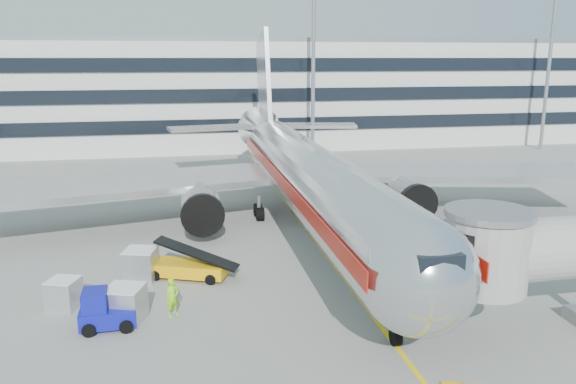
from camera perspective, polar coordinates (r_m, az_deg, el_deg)
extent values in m
plane|color=gray|center=(34.05, 5.84, -8.85)|extent=(180.00, 180.00, 0.00)
cube|color=yellow|center=(43.14, 2.01, -3.92)|extent=(0.25, 70.00, 0.01)
cylinder|color=silver|center=(40.18, 2.70, 0.96)|extent=(5.00, 36.00, 5.00)
sphere|color=silver|center=(23.81, 13.08, -8.31)|extent=(5.00, 5.00, 5.00)
cone|color=silver|center=(62.34, -2.31, 6.00)|extent=(5.00, 10.00, 5.00)
cube|color=black|center=(22.15, 14.80, -6.97)|extent=(1.80, 1.20, 0.90)
cube|color=#B7B7BC|center=(49.90, 15.83, 1.99)|extent=(24.95, 12.07, 0.50)
cube|color=#B7B7BC|center=(44.77, -15.44, 0.74)|extent=(24.95, 12.07, 0.50)
cylinder|color=#99999E|center=(44.98, 12.02, -0.58)|extent=(3.00, 4.20, 3.00)
cylinder|color=#99999E|center=(41.52, -8.79, -1.61)|extent=(3.00, 4.20, 3.00)
cylinder|color=black|center=(43.21, 13.04, -1.21)|extent=(3.10, 0.50, 3.10)
cylinder|color=black|center=(39.60, -8.66, -2.35)|extent=(3.10, 0.50, 3.10)
cube|color=#B7B7BC|center=(62.42, -2.42, 10.06)|extent=(0.45, 9.39, 13.72)
cube|color=#B7B7BC|center=(64.29, 2.43, 6.76)|extent=(10.41, 4.94, 0.35)
cube|color=#B7B7BC|center=(62.67, -7.46, 6.49)|extent=(10.41, 4.94, 0.35)
cylinder|color=gray|center=(26.82, 10.93, -13.35)|extent=(0.24, 0.24, 1.80)
cylinder|color=black|center=(27.03, 10.89, -14.20)|extent=(0.35, 0.90, 0.90)
cylinder|color=gray|center=(47.37, 4.71, -1.12)|extent=(0.30, 0.30, 2.00)
cylinder|color=gray|center=(46.09, -2.98, -1.50)|extent=(0.30, 0.30, 2.00)
cube|color=#B1180C|center=(40.78, 6.15, 1.51)|extent=(0.06, 38.00, 0.90)
cube|color=#B1180C|center=(39.61, -0.84, 1.23)|extent=(0.06, 38.00, 0.90)
cylinder|color=#A8A8A3|center=(27.34, 19.49, -5.87)|extent=(3.80, 3.80, 3.40)
cylinder|color=gray|center=(26.79, 19.80, -2.03)|extent=(4.00, 4.00, 0.30)
cube|color=black|center=(26.72, 17.06, -6.13)|extent=(1.40, 2.60, 2.60)
cube|color=silver|center=(88.76, -5.02, 9.93)|extent=(150.00, 24.00, 15.00)
cube|color=black|center=(77.09, -4.00, 6.81)|extent=(150.00, 0.30, 1.80)
cube|color=black|center=(76.73, -4.05, 9.78)|extent=(150.00, 0.30, 1.80)
cube|color=black|center=(76.58, -4.10, 12.77)|extent=(150.00, 0.30, 1.80)
cube|color=gray|center=(88.63, -5.13, 14.97)|extent=(150.00, 24.00, 0.60)
cylinder|color=gray|center=(74.16, 2.58, 13.15)|extent=(0.50, 0.50, 25.00)
cylinder|color=gray|center=(88.51, 25.03, 11.99)|extent=(0.50, 0.50, 25.00)
cube|color=#F0A80A|center=(34.51, -10.20, -7.64)|extent=(5.04, 3.35, 0.75)
cube|color=black|center=(34.17, -10.26, -6.12)|extent=(5.06, 2.93, 1.65)
cylinder|color=black|center=(35.87, -12.35, -7.37)|extent=(0.71, 0.52, 0.65)
cylinder|color=black|center=(34.59, -13.32, -8.22)|extent=(0.71, 0.52, 0.65)
cylinder|color=black|center=(34.72, -7.05, -7.86)|extent=(0.71, 0.52, 0.65)
cylinder|color=black|center=(33.39, -7.83, -8.77)|extent=(0.71, 0.52, 0.65)
cube|color=#0E129A|center=(29.37, -17.77, -11.92)|extent=(2.71, 1.61, 0.86)
cube|color=#0E129A|center=(29.08, -19.03, -10.43)|extent=(1.19, 1.47, 1.05)
cube|color=black|center=(28.95, -19.08, -9.83)|extent=(1.09, 1.27, 0.10)
cylinder|color=black|center=(30.22, -19.28, -11.89)|extent=(0.68, 0.31, 0.67)
cylinder|color=black|center=(28.94, -19.57, -13.08)|extent=(0.68, 0.31, 0.67)
cylinder|color=black|center=(30.06, -15.97, -11.78)|extent=(0.68, 0.31, 0.67)
cylinder|color=black|center=(28.77, -16.10, -12.98)|extent=(0.68, 0.31, 0.67)
cube|color=#AFB2B6|center=(32.34, -21.80, -9.58)|extent=(1.89, 1.89, 1.52)
cube|color=white|center=(32.05, -21.92, -8.29)|extent=(1.89, 1.89, 0.06)
cube|color=#AFB2B6|center=(34.70, -14.73, -7.18)|extent=(2.17, 2.17, 1.83)
cube|color=white|center=(34.39, -14.83, -5.71)|extent=(2.17, 2.17, 0.07)
cube|color=#AFB2B6|center=(29.68, -16.18, -10.95)|extent=(2.18, 2.18, 1.79)
cube|color=white|center=(29.32, -16.30, -9.32)|extent=(2.18, 2.18, 0.07)
imported|color=#8CE418|center=(29.67, -11.65, -10.42)|extent=(0.88, 0.82, 2.03)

